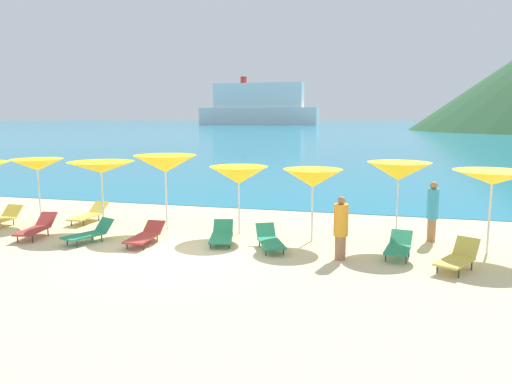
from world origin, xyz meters
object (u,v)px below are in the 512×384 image
at_px(umbrella_5, 313,178).
at_px(lounge_chair_6, 2,217).
at_px(umbrella_6, 399,171).
at_px(beachgoer_1, 433,210).
at_px(lounge_chair_0, 37,227).
at_px(lounge_chair_7, 458,257).
at_px(lounge_chair_3, 270,240).
at_px(umbrella_3, 165,164).
at_px(cruise_ship, 258,106).
at_px(umbrella_4, 239,175).
at_px(lounge_chair_10, 222,235).
at_px(umbrella_7, 492,178).
at_px(lounge_chair_8, 89,233).
at_px(lounge_chair_2, 145,235).
at_px(umbrella_1, 37,165).
at_px(beachgoer_2, 341,227).
at_px(umbrella_2, 101,167).
at_px(lounge_chair_5, 399,246).
at_px(lounge_chair_9, 89,214).

relative_size(umbrella_5, lounge_chair_6, 1.47).
distance_m(umbrella_6, beachgoer_1, 1.71).
height_order(lounge_chair_0, lounge_chair_7, lounge_chair_7).
relative_size(lounge_chair_3, beachgoer_1, 0.95).
bearing_deg(lounge_chair_3, umbrella_3, 133.47).
bearing_deg(beachgoer_1, cruise_ship, -51.12).
distance_m(umbrella_4, lounge_chair_10, 1.99).
bearing_deg(umbrella_7, lounge_chair_8, -171.63).
bearing_deg(cruise_ship, lounge_chair_7, -73.50).
bearing_deg(lounge_chair_2, lounge_chair_7, -4.26).
height_order(umbrella_1, lounge_chair_6, umbrella_1).
xyz_separation_m(beachgoer_2, cruise_ship, (-55.73, 207.12, 7.48)).
distance_m(umbrella_5, lounge_chair_8, 6.64).
bearing_deg(umbrella_4, umbrella_1, -179.08).
distance_m(umbrella_3, umbrella_4, 2.44).
xyz_separation_m(lounge_chair_2, cruise_ship, (-50.21, 206.95, 8.07)).
distance_m(lounge_chair_0, lounge_chair_3, 7.12).
height_order(umbrella_2, beachgoer_1, umbrella_2).
height_order(lounge_chair_6, beachgoer_1, beachgoer_1).
xyz_separation_m(umbrella_7, lounge_chair_7, (-0.95, -1.67, -1.72)).
height_order(umbrella_7, lounge_chair_8, umbrella_7).
xyz_separation_m(lounge_chair_5, cruise_ship, (-57.17, 206.53, 8.02)).
xyz_separation_m(umbrella_3, lounge_chair_8, (-1.48, -2.06, -1.84)).
distance_m(umbrella_7, cruise_ship, 214.11).
relative_size(umbrella_7, lounge_chair_8, 1.42).
height_order(umbrella_6, lounge_chair_6, umbrella_6).
bearing_deg(umbrella_4, lounge_chair_5, -16.69).
bearing_deg(cruise_ship, lounge_chair_10, -75.04).
bearing_deg(umbrella_1, umbrella_5, -1.26).
distance_m(lounge_chair_2, lounge_chair_9, 3.93).
xyz_separation_m(umbrella_1, beachgoer_2, (10.37, -1.89, -1.13)).
height_order(umbrella_2, lounge_chair_5, umbrella_2).
bearing_deg(umbrella_6, umbrella_2, -178.10).
distance_m(umbrella_7, lounge_chair_2, 9.50).
height_order(umbrella_5, lounge_chair_7, umbrella_5).
relative_size(umbrella_5, lounge_chair_7, 1.38).
xyz_separation_m(umbrella_7, beachgoer_2, (-3.71, -1.52, -1.18)).
relative_size(lounge_chair_5, lounge_chair_10, 0.89).
distance_m(lounge_chair_5, lounge_chair_6, 12.64).
bearing_deg(umbrella_1, lounge_chair_8, -31.60).
distance_m(lounge_chair_6, beachgoer_1, 13.69).
relative_size(lounge_chair_5, cruise_ship, 0.03).
distance_m(lounge_chair_10, beachgoer_1, 6.13).
bearing_deg(umbrella_3, umbrella_6, -1.36).
relative_size(umbrella_5, beachgoer_2, 1.30).
height_order(umbrella_1, lounge_chair_3, umbrella_1).
relative_size(lounge_chair_2, lounge_chair_8, 1.09).
bearing_deg(beachgoer_2, umbrella_3, 122.30).
bearing_deg(umbrella_1, beachgoer_2, -10.33).
height_order(umbrella_3, umbrella_6, umbrella_3).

